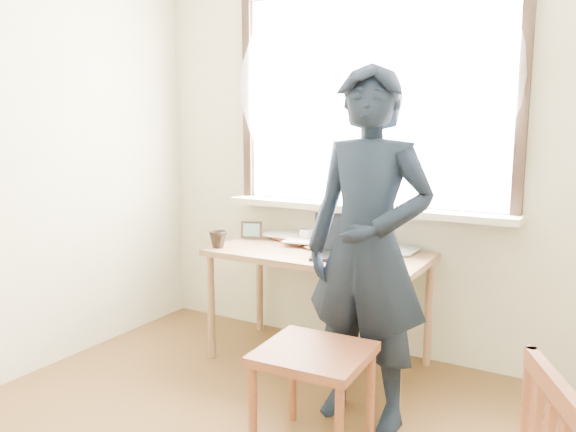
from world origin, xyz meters
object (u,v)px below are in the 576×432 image
Objects in this scene: desk at (318,263)px; person at (368,249)px; laptop at (342,246)px; mug_dark at (218,239)px; mug_white at (308,236)px; work_chair at (314,365)px.

desk is 0.75m from person.
laptop is 3.74× the size of mug_dark.
mug_white is at bearing 43.91° from mug_dark.
laptop is at bearing 13.30° from mug_dark.
person is (0.09, 0.37, 0.46)m from work_chair.
desk is 0.63m from mug_dark.
mug_dark is (-0.76, -0.18, -0.00)m from laptop.
mug_dark is 1.14m from person.
desk is 0.98m from work_chair.
mug_white reaches higher than work_chair.
work_chair is at bearing -100.74° from person.
laptop is 0.58m from person.
mug_white is 0.97m from person.
work_chair is (1.00, -0.65, -0.34)m from mug_dark.
mug_white is at bearing 138.19° from person.
mug_white is at bearing 146.81° from laptop.
person reaches higher than mug_dark.
mug_dark reaches higher than desk.
mug_dark is at bearing -166.70° from laptop.
laptop is 3.54× the size of mug_white.
desk is at bearing 115.89° from work_chair.
work_chair is at bearing -73.41° from laptop.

